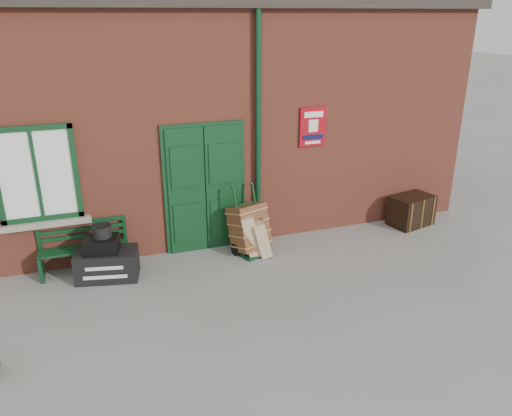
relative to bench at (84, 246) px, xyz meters
name	(u,v)px	position (x,y,z in m)	size (l,w,h in m)	color
ground	(249,283)	(2.37, -1.32, -0.43)	(80.00, 80.00, 0.00)	gray
station_building	(193,107)	(2.37, 2.18, 1.73)	(10.30, 4.30, 4.36)	#9F4733
bench	(84,246)	(0.00, 0.00, 0.00)	(1.39, 0.46, 0.86)	#0E3519
houdini_trunk	(107,264)	(0.32, -0.39, -0.19)	(0.94, 0.52, 0.47)	black
strongbox	(101,245)	(0.27, -0.39, 0.16)	(0.52, 0.38, 0.24)	black
hatbox	(102,231)	(0.30, -0.36, 0.37)	(0.28, 0.28, 0.19)	black
suitcase_back	(248,233)	(2.69, -0.30, -0.05)	(0.21, 0.53, 0.74)	tan
suitcase_front	(260,237)	(2.87, -0.40, -0.10)	(0.19, 0.48, 0.63)	tan
porter_trolley	(249,228)	(2.72, -0.27, 0.03)	(0.74, 0.77, 1.18)	#0D371C
dark_trunk	(411,210)	(6.14, -0.17, -0.13)	(0.83, 0.54, 0.60)	black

